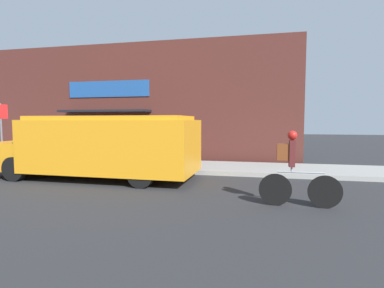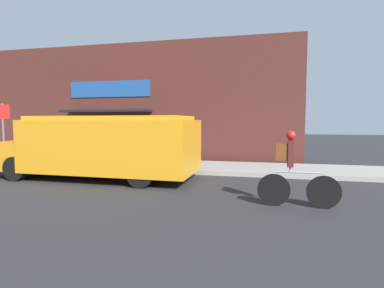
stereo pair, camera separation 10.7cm
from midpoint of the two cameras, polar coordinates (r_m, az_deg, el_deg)
name	(u,v)px [view 1 (the left image)]	position (r m, az deg, el deg)	size (l,w,h in m)	color
ground_plane	(86,170)	(12.18, -19.83, -4.77)	(70.00, 70.00, 0.00)	#2B2B2D
sidewalk	(103,164)	(13.29, -16.78, -3.61)	(28.00, 2.65, 0.15)	#999993
storefront	(120,103)	(14.74, -13.75, 7.65)	(16.55, 1.09, 5.51)	#4C231E
school_bus	(100,146)	(10.18, -17.33, -0.34)	(6.91, 2.77, 2.04)	orange
cyclist	(295,171)	(6.93, 18.56, -4.94)	(1.76, 0.21, 1.68)	black
stop_sign_post	(0,123)	(15.10, -32.84, 3.42)	(0.45, 0.45, 2.48)	slate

